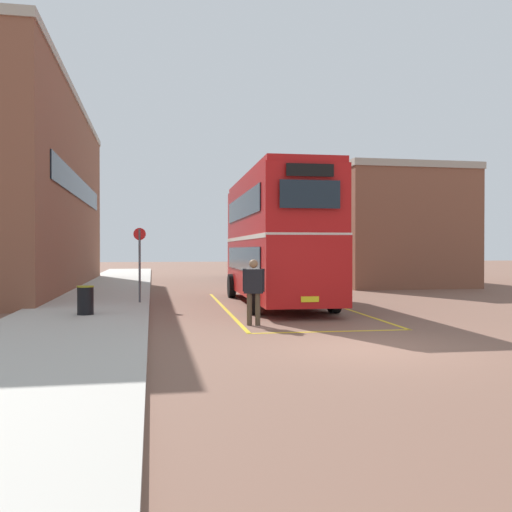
{
  "coord_description": "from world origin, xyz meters",
  "views": [
    {
      "loc": [
        -4.41,
        -10.98,
        2.04
      ],
      "look_at": [
        -0.11,
        12.17,
        1.76
      ],
      "focal_mm": 39.43,
      "sensor_mm": 36.0,
      "label": 1
    }
  ],
  "objects": [
    {
      "name": "ground_plane",
      "position": [
        0.0,
        14.4,
        0.0
      ],
      "size": [
        135.6,
        135.6,
        0.0
      ],
      "primitive_type": "plane",
      "color": "brown"
    },
    {
      "name": "sidewalk_left",
      "position": [
        -6.5,
        16.8,
        0.07
      ],
      "size": [
        4.0,
        57.6,
        0.14
      ],
      "primitive_type": "cube",
      "color": "#B2ADA3",
      "rests_on": "ground"
    },
    {
      "name": "brick_building_left",
      "position": [
        -10.73,
        19.49,
        4.91
      ],
      "size": [
        5.38,
        23.05,
        9.82
      ],
      "color": "brown",
      "rests_on": "ground"
    },
    {
      "name": "depot_building_right",
      "position": [
        9.01,
        21.58,
        3.29
      ],
      "size": [
        7.15,
        12.39,
        6.58
      ],
      "color": "brown",
      "rests_on": "ground"
    },
    {
      "name": "double_decker_bus",
      "position": [
        0.12,
        9.38,
        2.51
      ],
      "size": [
        3.06,
        10.19,
        4.75
      ],
      "color": "black",
      "rests_on": "ground"
    },
    {
      "name": "single_deck_bus",
      "position": [
        3.13,
        26.62,
        1.64
      ],
      "size": [
        3.11,
        10.06,
        3.02
      ],
      "color": "black",
      "rests_on": "ground"
    },
    {
      "name": "pedestrian_boarding",
      "position": [
        -1.73,
        3.82,
        1.03
      ],
      "size": [
        0.57,
        0.36,
        1.77
      ],
      "color": "#473828",
      "rests_on": "ground"
    },
    {
      "name": "litter_bin",
      "position": [
        -6.32,
        5.98,
        0.56
      ],
      "size": [
        0.49,
        0.49,
        0.84
      ],
      "color": "black",
      "rests_on": "sidewalk_left"
    },
    {
      "name": "bus_stop_sign",
      "position": [
        -4.84,
        9.58,
        1.75
      ],
      "size": [
        0.44,
        0.09,
        2.67
      ],
      "color": "#4C4C51",
      "rests_on": "sidewalk_left"
    },
    {
      "name": "bay_marking_yellow",
      "position": [
        0.09,
        7.47,
        0.0
      ],
      "size": [
        4.55,
        12.23,
        0.01
      ],
      "color": "gold",
      "rests_on": "ground"
    }
  ]
}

